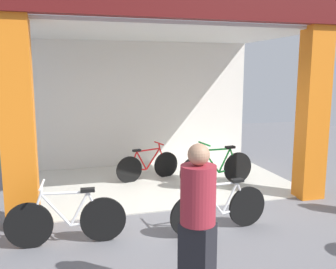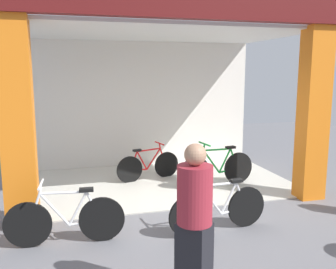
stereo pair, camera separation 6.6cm
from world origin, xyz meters
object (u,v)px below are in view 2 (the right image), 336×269
bicycle_inside_0 (218,169)px  bicycle_parked_0 (66,219)px  bicycle_inside_1 (148,166)px  pedestrian_1 (194,223)px  bicycle_parked_1 (219,209)px

bicycle_inside_0 → bicycle_parked_0: bearing=-147.5°
bicycle_inside_1 → pedestrian_1: pedestrian_1 is taller
bicycle_inside_0 → bicycle_inside_1: bicycle_inside_0 is taller
bicycle_inside_1 → bicycle_parked_0: (-1.67, -2.63, 0.03)m
bicycle_parked_1 → pedestrian_1: (-0.89, -1.47, 0.49)m
bicycle_inside_1 → bicycle_parked_0: 3.12m
bicycle_inside_0 → bicycle_parked_0: (-2.93, -1.87, -0.02)m
bicycle_inside_1 → pedestrian_1: bearing=-95.8°
pedestrian_1 → bicycle_inside_1: bearing=84.2°
bicycle_parked_0 → bicycle_parked_1: bicycle_parked_0 is taller
bicycle_inside_0 → bicycle_inside_1: size_ratio=1.17×
bicycle_parked_0 → bicycle_parked_1: bearing=-4.1°
bicycle_inside_1 → bicycle_parked_1: 2.82m
bicycle_inside_0 → bicycle_parked_0: 3.48m
bicycle_parked_0 → pedestrian_1: bearing=-52.7°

